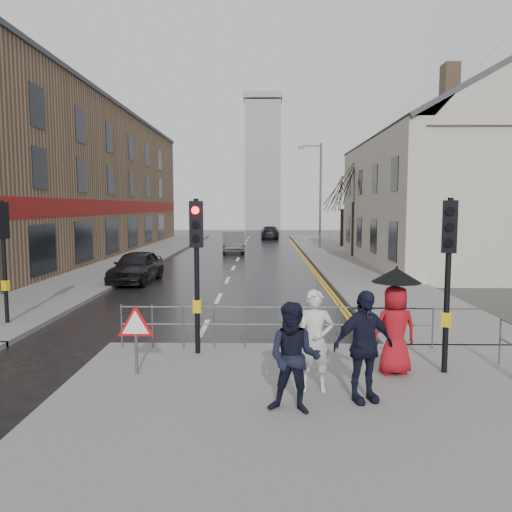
{
  "coord_description": "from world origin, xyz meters",
  "views": [
    {
      "loc": [
        1.66,
        -10.55,
        3.38
      ],
      "look_at": [
        1.42,
        4.53,
        1.87
      ],
      "focal_mm": 35.0,
      "sensor_mm": 36.0,
      "label": 1
    }
  ],
  "objects_px": {
    "pedestrian_a": "(315,341)",
    "pedestrian_with_umbrella": "(395,317)",
    "car_parked": "(136,267)",
    "pedestrian_d": "(363,346)",
    "pedestrian_b": "(294,358)",
    "car_mid": "(233,242)"
  },
  "relations": [
    {
      "from": "pedestrian_with_umbrella",
      "to": "pedestrian_d",
      "type": "xyz_separation_m",
      "value": [
        -0.88,
        -1.38,
        -0.19
      ]
    },
    {
      "from": "pedestrian_a",
      "to": "pedestrian_with_umbrella",
      "type": "height_order",
      "value": "pedestrian_with_umbrella"
    },
    {
      "from": "car_parked",
      "to": "pedestrian_d",
      "type": "bearing_deg",
      "value": -58.34
    },
    {
      "from": "pedestrian_b",
      "to": "pedestrian_with_umbrella",
      "type": "relative_size",
      "value": 0.85
    },
    {
      "from": "pedestrian_a",
      "to": "pedestrian_with_umbrella",
      "type": "bearing_deg",
      "value": 32.95
    },
    {
      "from": "pedestrian_a",
      "to": "car_parked",
      "type": "distance_m",
      "value": 14.87
    },
    {
      "from": "pedestrian_b",
      "to": "pedestrian_with_umbrella",
      "type": "distance_m",
      "value": 2.78
    },
    {
      "from": "pedestrian_a",
      "to": "pedestrian_with_umbrella",
      "type": "relative_size",
      "value": 0.86
    },
    {
      "from": "pedestrian_a",
      "to": "pedestrian_b",
      "type": "height_order",
      "value": "pedestrian_a"
    },
    {
      "from": "car_mid",
      "to": "pedestrian_d",
      "type": "bearing_deg",
      "value": -86.77
    },
    {
      "from": "pedestrian_with_umbrella",
      "to": "car_parked",
      "type": "relative_size",
      "value": 0.5
    },
    {
      "from": "pedestrian_b",
      "to": "car_mid",
      "type": "relative_size",
      "value": 0.39
    },
    {
      "from": "pedestrian_b",
      "to": "car_parked",
      "type": "height_order",
      "value": "pedestrian_b"
    },
    {
      "from": "pedestrian_with_umbrella",
      "to": "pedestrian_d",
      "type": "height_order",
      "value": "pedestrian_with_umbrella"
    },
    {
      "from": "car_parked",
      "to": "pedestrian_with_umbrella",
      "type": "bearing_deg",
      "value": -52.84
    },
    {
      "from": "pedestrian_d",
      "to": "car_parked",
      "type": "relative_size",
      "value": 0.45
    },
    {
      "from": "pedestrian_b",
      "to": "pedestrian_d",
      "type": "height_order",
      "value": "pedestrian_d"
    },
    {
      "from": "pedestrian_a",
      "to": "pedestrian_b",
      "type": "bearing_deg",
      "value": -110.28
    },
    {
      "from": "pedestrian_with_umbrella",
      "to": "car_parked",
      "type": "bearing_deg",
      "value": 123.39
    },
    {
      "from": "pedestrian_a",
      "to": "pedestrian_d",
      "type": "xyz_separation_m",
      "value": [
        0.75,
        -0.47,
        0.04
      ]
    },
    {
      "from": "pedestrian_with_umbrella",
      "to": "car_parked",
      "type": "height_order",
      "value": "pedestrian_with_umbrella"
    },
    {
      "from": "pedestrian_with_umbrella",
      "to": "car_mid",
      "type": "xyz_separation_m",
      "value": [
        -4.77,
        26.99,
        -0.53
      ]
    }
  ]
}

